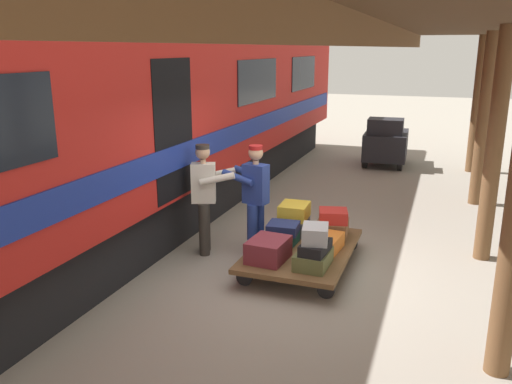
{
  "coord_description": "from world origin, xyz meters",
  "views": [
    {
      "loc": [
        -1.7,
        6.62,
        3.08
      ],
      "look_at": [
        0.7,
        -0.0,
        1.15
      ],
      "focal_mm": 36.87,
      "sensor_mm": 36.0,
      "label": 1
    }
  ],
  "objects_px": {
    "suitcase_slate_roller": "(293,225)",
    "suitcase_brown_leather": "(332,229)",
    "suitcase_teal_softside": "(281,239)",
    "suitcase_navy_fabric": "(283,228)",
    "suitcase_gray_aluminum": "(315,234)",
    "porter_in_overalls": "(255,196)",
    "suitcase_orange_carryall": "(323,243)",
    "luggage_cart": "(302,250)",
    "suitcase_black_hardshell": "(315,247)",
    "suitcase_olive_duffel": "(313,259)",
    "suitcase_red_plastic": "(333,216)",
    "baggage_tug": "(386,142)",
    "porter_by_door": "(205,195)",
    "suitcase_yellow_case": "(294,211)",
    "suitcase_burgundy_valise": "(268,250)",
    "train_car": "(86,118)"
  },
  "relations": [
    {
      "from": "train_car",
      "to": "luggage_cart",
      "type": "height_order",
      "value": "train_car"
    },
    {
      "from": "suitcase_brown_leather",
      "to": "suitcase_yellow_case",
      "type": "relative_size",
      "value": 1.02
    },
    {
      "from": "baggage_tug",
      "to": "suitcase_orange_carryall",
      "type": "bearing_deg",
      "value": 89.99
    },
    {
      "from": "suitcase_burgundy_valise",
      "to": "suitcase_black_hardshell",
      "type": "bearing_deg",
      "value": 178.57
    },
    {
      "from": "suitcase_yellow_case",
      "to": "suitcase_black_hardshell",
      "type": "bearing_deg",
      "value": 117.84
    },
    {
      "from": "suitcase_yellow_case",
      "to": "suitcase_gray_aluminum",
      "type": "distance_m",
      "value": 1.34
    },
    {
      "from": "suitcase_teal_softside",
      "to": "porter_in_overalls",
      "type": "bearing_deg",
      "value": -25.67
    },
    {
      "from": "suitcase_slate_roller",
      "to": "suitcase_brown_leather",
      "type": "xyz_separation_m",
      "value": [
        -0.63,
        0.0,
        0.01
      ]
    },
    {
      "from": "train_car",
      "to": "suitcase_brown_leather",
      "type": "xyz_separation_m",
      "value": [
        -3.66,
        -0.9,
        -1.64
      ]
    },
    {
      "from": "suitcase_teal_softside",
      "to": "suitcase_black_hardshell",
      "type": "xyz_separation_m",
      "value": [
        -0.65,
        0.62,
        0.19
      ]
    },
    {
      "from": "suitcase_red_plastic",
      "to": "suitcase_yellow_case",
      "type": "distance_m",
      "value": 0.61
    },
    {
      "from": "suitcase_olive_duffel",
      "to": "suitcase_teal_softside",
      "type": "distance_m",
      "value": 0.87
    },
    {
      "from": "porter_in_overalls",
      "to": "baggage_tug",
      "type": "relative_size",
      "value": 0.98
    },
    {
      "from": "luggage_cart",
      "to": "suitcase_yellow_case",
      "type": "height_order",
      "value": "suitcase_yellow_case"
    },
    {
      "from": "porter_in_overalls",
      "to": "suitcase_gray_aluminum",
      "type": "bearing_deg",
      "value": 143.32
    },
    {
      "from": "suitcase_burgundy_valise",
      "to": "porter_in_overalls",
      "type": "xyz_separation_m",
      "value": [
        0.51,
        -0.84,
        0.48
      ]
    },
    {
      "from": "suitcase_olive_duffel",
      "to": "suitcase_yellow_case",
      "type": "height_order",
      "value": "suitcase_yellow_case"
    },
    {
      "from": "luggage_cart",
      "to": "porter_by_door",
      "type": "distance_m",
      "value": 1.68
    },
    {
      "from": "suitcase_black_hardshell",
      "to": "suitcase_gray_aluminum",
      "type": "xyz_separation_m",
      "value": [
        0.01,
        -0.0,
        0.18
      ]
    },
    {
      "from": "suitcase_red_plastic",
      "to": "suitcase_gray_aluminum",
      "type": "bearing_deg",
      "value": 90.33
    },
    {
      "from": "suitcase_olive_duffel",
      "to": "suitcase_slate_roller",
      "type": "distance_m",
      "value": 1.35
    },
    {
      "from": "suitcase_black_hardshell",
      "to": "suitcase_yellow_case",
      "type": "bearing_deg",
      "value": -62.16
    },
    {
      "from": "suitcase_orange_carryall",
      "to": "suitcase_teal_softside",
      "type": "height_order",
      "value": "suitcase_orange_carryall"
    },
    {
      "from": "suitcase_brown_leather",
      "to": "suitcase_black_hardshell",
      "type": "distance_m",
      "value": 1.23
    },
    {
      "from": "luggage_cart",
      "to": "suitcase_brown_leather",
      "type": "bearing_deg",
      "value": -117.55
    },
    {
      "from": "luggage_cart",
      "to": "suitcase_black_hardshell",
      "type": "height_order",
      "value": "suitcase_black_hardshell"
    },
    {
      "from": "suitcase_teal_softside",
      "to": "suitcase_navy_fabric",
      "type": "distance_m",
      "value": 0.17
    },
    {
      "from": "suitcase_black_hardshell",
      "to": "porter_by_door",
      "type": "distance_m",
      "value": 2.02
    },
    {
      "from": "suitcase_slate_roller",
      "to": "luggage_cart",
      "type": "bearing_deg",
      "value": 117.55
    },
    {
      "from": "suitcase_orange_carryall",
      "to": "suitcase_black_hardshell",
      "type": "distance_m",
      "value": 0.64
    },
    {
      "from": "luggage_cart",
      "to": "suitcase_black_hardshell",
      "type": "relative_size",
      "value": 4.13
    },
    {
      "from": "suitcase_black_hardshell",
      "to": "baggage_tug",
      "type": "bearing_deg",
      "value": -89.81
    },
    {
      "from": "suitcase_burgundy_valise",
      "to": "baggage_tug",
      "type": "relative_size",
      "value": 0.34
    },
    {
      "from": "suitcase_gray_aluminum",
      "to": "suitcase_slate_roller",
      "type": "bearing_deg",
      "value": -62.0
    },
    {
      "from": "suitcase_navy_fabric",
      "to": "porter_in_overalls",
      "type": "bearing_deg",
      "value": -22.31
    },
    {
      "from": "suitcase_olive_duffel",
      "to": "suitcase_teal_softside",
      "type": "bearing_deg",
      "value": -43.78
    },
    {
      "from": "luggage_cart",
      "to": "suitcase_yellow_case",
      "type": "relative_size",
      "value": 4.39
    },
    {
      "from": "suitcase_brown_leather",
      "to": "suitcase_navy_fabric",
      "type": "height_order",
      "value": "suitcase_navy_fabric"
    },
    {
      "from": "luggage_cart",
      "to": "porter_by_door",
      "type": "relative_size",
      "value": 1.28
    },
    {
      "from": "suitcase_olive_duffel",
      "to": "suitcase_slate_roller",
      "type": "xyz_separation_m",
      "value": [
        0.63,
        -1.2,
        0.02
      ]
    },
    {
      "from": "suitcase_yellow_case",
      "to": "suitcase_gray_aluminum",
      "type": "relative_size",
      "value": 1.19
    },
    {
      "from": "suitcase_brown_leather",
      "to": "suitcase_gray_aluminum",
      "type": "bearing_deg",
      "value": 90.93
    },
    {
      "from": "suitcase_slate_roller",
      "to": "porter_by_door",
      "type": "bearing_deg",
      "value": 24.86
    },
    {
      "from": "luggage_cart",
      "to": "baggage_tug",
      "type": "distance_m",
      "value": 7.45
    },
    {
      "from": "suitcase_gray_aluminum",
      "to": "suitcase_yellow_case",
      "type": "bearing_deg",
      "value": -62.44
    },
    {
      "from": "train_car",
      "to": "suitcase_teal_softside",
      "type": "relative_size",
      "value": 38.1
    },
    {
      "from": "luggage_cart",
      "to": "suitcase_slate_roller",
      "type": "distance_m",
      "value": 0.7
    },
    {
      "from": "suitcase_brown_leather",
      "to": "suitcase_orange_carryall",
      "type": "bearing_deg",
      "value": 90.0
    },
    {
      "from": "porter_by_door",
      "to": "suitcase_navy_fabric",
      "type": "bearing_deg",
      "value": 179.95
    },
    {
      "from": "suitcase_slate_roller",
      "to": "suitcase_orange_carryall",
      "type": "bearing_deg",
      "value": 136.22
    }
  ]
}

